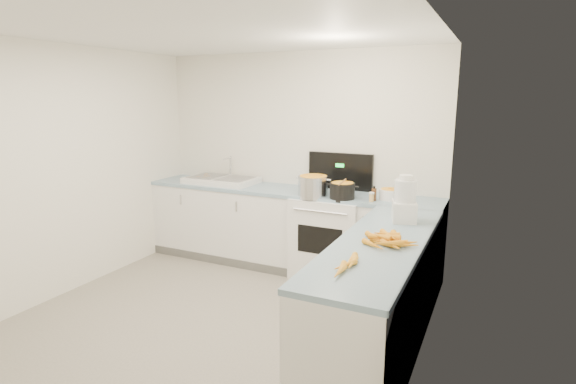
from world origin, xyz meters
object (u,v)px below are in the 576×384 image
at_px(food_processor, 405,202).
at_px(steel_pot, 313,187).
at_px(black_pot, 342,192).
at_px(mixing_bowl, 391,194).
at_px(extract_bottle, 374,194).
at_px(spice_jar, 371,198).
at_px(sink, 221,180).
at_px(stove, 330,234).

bearing_deg(food_processor, steel_pot, 150.82).
relative_size(black_pot, mixing_bowl, 1.10).
relative_size(black_pot, food_processor, 0.65).
xyz_separation_m(steel_pot, food_processor, (1.09, -0.61, 0.07)).
bearing_deg(mixing_bowl, extract_bottle, -139.24).
distance_m(mixing_bowl, extract_bottle, 0.19).
bearing_deg(food_processor, spice_jar, 126.45).
height_order(sink, black_pot, sink).
height_order(steel_pot, black_pot, steel_pot).
xyz_separation_m(sink, spice_jar, (1.95, -0.19, 0.00)).
bearing_deg(extract_bottle, spice_jar, -99.00).
bearing_deg(spice_jar, sink, 174.35).
xyz_separation_m(mixing_bowl, food_processor, (0.29, -0.79, 0.12)).
bearing_deg(sink, food_processor, -18.41).
relative_size(extract_bottle, spice_jar, 1.56).
distance_m(stove, extract_bottle, 0.74).
bearing_deg(stove, spice_jar, -19.62).
height_order(sink, food_processor, food_processor).
height_order(extract_bottle, spice_jar, extract_bottle).
distance_m(sink, food_processor, 2.53).
distance_m(stove, food_processor, 1.38).
distance_m(steel_pot, black_pot, 0.33).
relative_size(stove, extract_bottle, 10.80).
height_order(steel_pot, food_processor, food_processor).
relative_size(mixing_bowl, extract_bottle, 1.88).
height_order(extract_bottle, food_processor, food_processor).
xyz_separation_m(mixing_bowl, spice_jar, (-0.15, -0.18, -0.01)).
distance_m(sink, mixing_bowl, 2.10).
bearing_deg(extract_bottle, mixing_bowl, 40.76).
xyz_separation_m(sink, steel_pot, (1.30, -0.19, 0.06)).
distance_m(mixing_bowl, spice_jar, 0.24).
relative_size(stove, black_pot, 5.20).
bearing_deg(extract_bottle, stove, 167.05).
relative_size(sink, spice_jar, 10.63).
distance_m(sink, steel_pot, 1.32).
relative_size(sink, steel_pot, 2.67).
xyz_separation_m(steel_pot, spice_jar, (0.64, -0.01, -0.06)).
height_order(mixing_bowl, spice_jar, mixing_bowl).
bearing_deg(sink, mixing_bowl, -0.22).
bearing_deg(stove, food_processor, -39.64).
relative_size(stove, food_processor, 3.38).
bearing_deg(black_pot, food_processor, -38.84).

